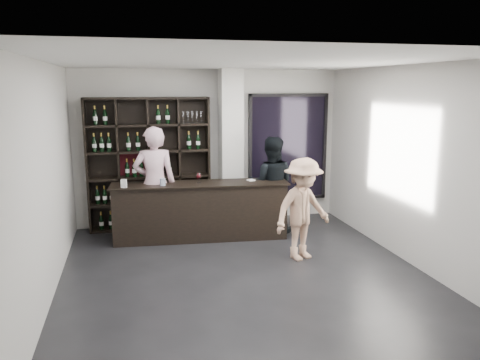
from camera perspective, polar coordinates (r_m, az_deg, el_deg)
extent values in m
cube|color=black|center=(6.69, 0.52, -11.46)|extent=(5.00, 5.50, 0.01)
cube|color=silver|center=(8.72, -1.13, 3.87)|extent=(0.40, 0.40, 2.90)
cube|color=black|center=(9.26, 5.87, 3.94)|extent=(1.60, 0.08, 2.10)
cube|color=black|center=(9.26, 5.87, 3.94)|extent=(1.48, 0.02, 1.98)
cube|color=black|center=(8.05, -4.82, -3.89)|extent=(2.91, 0.55, 0.95)
cube|color=black|center=(7.93, -4.87, -0.47)|extent=(2.99, 0.63, 0.03)
imported|color=#C9A0AC|center=(8.01, -10.35, -0.47)|extent=(0.73, 0.49, 1.94)
imported|color=black|center=(8.38, 3.80, -0.56)|extent=(1.00, 0.89, 1.72)
imported|color=tan|center=(7.08, 7.65, -3.56)|extent=(1.15, 0.90, 1.55)
cylinder|color=silver|center=(7.79, -9.41, -0.23)|extent=(0.11, 0.11, 0.12)
cube|color=white|center=(8.10, 1.35, -0.02)|extent=(0.14, 0.14, 0.02)
cube|color=white|center=(7.76, -13.98, -0.42)|extent=(0.10, 0.07, 0.13)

